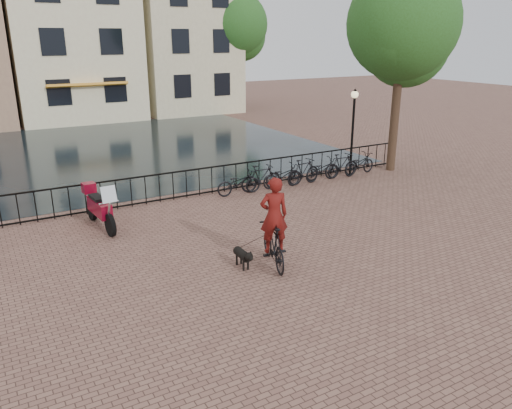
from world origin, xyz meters
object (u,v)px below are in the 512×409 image
cyclist (274,227)px  dog (242,257)px  lamp_post (353,118)px  motorcycle (99,203)px

cyclist → dog: bearing=-4.3°
lamp_post → dog: (-8.18, -5.62, -2.10)m
cyclist → motorcycle: bearing=-40.4°
dog → motorcycle: motorcycle is taller
lamp_post → cyclist: bearing=-141.6°
motorcycle → cyclist: bearing=-62.4°
cyclist → motorcycle: (-3.14, 4.83, -0.24)m
cyclist → dog: cyclist is taller
dog → motorcycle: 5.17m
lamp_post → cyclist: size_ratio=1.28×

